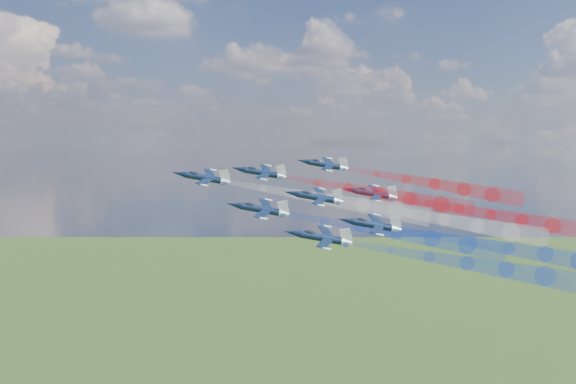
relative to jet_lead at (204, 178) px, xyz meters
name	(u,v)px	position (x,y,z in m)	size (l,w,h in m)	color
jet_lead	(204,178)	(0.00, 0.00, 0.00)	(10.55, 13.19, 3.52)	black
trail_lead	(329,200)	(25.14, -10.69, -4.75)	(4.40, 43.81, 4.40)	white
jet_inner_left	(261,209)	(8.01, -14.32, -5.83)	(10.55, 13.19, 3.52)	black
trail_inner_left	(396,233)	(33.15, -25.01, -10.58)	(4.40, 43.81, 4.40)	blue
jet_inner_right	(261,173)	(14.66, 4.01, 0.70)	(10.55, 13.19, 3.52)	black
trail_inner_right	(379,193)	(39.80, -6.69, -4.05)	(4.40, 43.81, 4.40)	red
jet_outer_left	(321,238)	(15.15, -28.09, -10.12)	(10.55, 13.19, 3.52)	black
trail_outer_left	(468,263)	(40.29, -38.79, -14.86)	(4.40, 43.81, 4.40)	blue
jet_center_third	(316,197)	(21.80, -11.19, -4.06)	(10.55, 13.19, 3.52)	black
trail_center_third	(444,220)	(46.94, -21.89, -8.80)	(4.40, 43.81, 4.40)	white
jet_outer_right	(325,165)	(33.02, 8.53, 2.18)	(10.55, 13.19, 3.52)	black
trail_outer_right	(435,184)	(58.16, -2.16, -2.57)	(4.40, 43.81, 4.40)	red
jet_rear_left	(373,225)	(28.49, -23.76, -8.84)	(10.55, 13.19, 3.52)	black
trail_rear_left	(509,249)	(53.63, -34.45, -13.58)	(4.40, 43.81, 4.40)	blue
jet_rear_right	(372,194)	(38.32, -6.09, -4.11)	(10.55, 13.19, 3.52)	black
trail_rear_right	(491,214)	(63.46, -16.79, -8.86)	(4.40, 43.81, 4.40)	red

